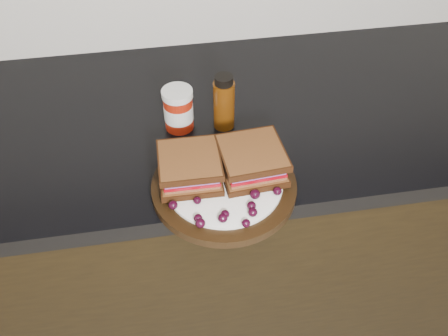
% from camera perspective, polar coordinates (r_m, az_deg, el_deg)
% --- Properties ---
extents(base_cabinets, '(3.96, 0.58, 0.86)m').
position_cam_1_polar(base_cabinets, '(1.48, -2.02, -8.07)').
color(base_cabinets, black).
rests_on(base_cabinets, ground_plane).
extents(countertop, '(3.98, 0.60, 0.04)m').
position_cam_1_polar(countertop, '(1.15, -2.58, 5.40)').
color(countertop, black).
rests_on(countertop, base_cabinets).
extents(plate, '(0.28, 0.28, 0.02)m').
position_cam_1_polar(plate, '(0.96, 0.00, -2.13)').
color(plate, black).
rests_on(plate, countertop).
extents(sandwich_left, '(0.12, 0.12, 0.05)m').
position_cam_1_polar(sandwich_left, '(0.94, -3.93, 0.04)').
color(sandwich_left, brown).
rests_on(sandwich_left, plate).
extents(sandwich_right, '(0.13, 0.13, 0.06)m').
position_cam_1_polar(sandwich_right, '(0.95, 3.19, 0.85)').
color(sandwich_right, brown).
rests_on(sandwich_right, plate).
extents(grape_0, '(0.02, 0.02, 0.02)m').
position_cam_1_polar(grape_0, '(0.91, -5.84, -4.23)').
color(grape_0, black).
rests_on(grape_0, plate).
extents(grape_1, '(0.02, 0.02, 0.01)m').
position_cam_1_polar(grape_1, '(0.91, -3.08, -3.73)').
color(grape_1, black).
rests_on(grape_1, plate).
extents(grape_2, '(0.02, 0.02, 0.01)m').
position_cam_1_polar(grape_2, '(0.89, -2.98, -5.74)').
color(grape_2, black).
rests_on(grape_2, plate).
extents(grape_3, '(0.02, 0.02, 0.02)m').
position_cam_1_polar(grape_3, '(0.88, -2.72, -6.31)').
color(grape_3, black).
rests_on(grape_3, plate).
extents(grape_4, '(0.02, 0.02, 0.02)m').
position_cam_1_polar(grape_4, '(0.88, -0.14, -5.75)').
color(grape_4, black).
rests_on(grape_4, plate).
extents(grape_5, '(0.02, 0.02, 0.02)m').
position_cam_1_polar(grape_5, '(0.89, 0.12, -5.30)').
color(grape_5, black).
rests_on(grape_5, plate).
extents(grape_6, '(0.02, 0.02, 0.01)m').
position_cam_1_polar(grape_6, '(0.88, 2.53, -6.32)').
color(grape_6, black).
rests_on(grape_6, plate).
extents(grape_7, '(0.02, 0.02, 0.02)m').
position_cam_1_polar(grape_7, '(0.89, 3.31, -5.07)').
color(grape_7, black).
rests_on(grape_7, plate).
extents(grape_8, '(0.02, 0.02, 0.02)m').
position_cam_1_polar(grape_8, '(0.90, 3.16, -4.32)').
color(grape_8, black).
rests_on(grape_8, plate).
extents(grape_9, '(0.02, 0.02, 0.02)m').
position_cam_1_polar(grape_9, '(0.92, 3.57, -3.01)').
color(grape_9, black).
rests_on(grape_9, plate).
extents(grape_10, '(0.02, 0.02, 0.02)m').
position_cam_1_polar(grape_10, '(0.93, 6.12, -2.64)').
color(grape_10, black).
rests_on(grape_10, plate).
extents(grape_11, '(0.02, 0.02, 0.01)m').
position_cam_1_polar(grape_11, '(0.95, 4.70, -1.49)').
color(grape_11, black).
rests_on(grape_11, plate).
extents(grape_12, '(0.02, 0.02, 0.02)m').
position_cam_1_polar(grape_12, '(0.95, 5.03, -1.12)').
color(grape_12, black).
rests_on(grape_12, plate).
extents(grape_13, '(0.02, 0.02, 0.02)m').
position_cam_1_polar(grape_13, '(0.97, 5.67, 0.10)').
color(grape_13, black).
rests_on(grape_13, plate).
extents(grape_14, '(0.02, 0.02, 0.01)m').
position_cam_1_polar(grape_14, '(0.99, 4.00, 1.15)').
color(grape_14, black).
rests_on(grape_14, plate).
extents(grape_15, '(0.02, 0.02, 0.02)m').
position_cam_1_polar(grape_15, '(0.97, 2.02, 0.05)').
color(grape_15, black).
rests_on(grape_15, plate).
extents(grape_16, '(0.02, 0.02, 0.01)m').
position_cam_1_polar(grape_16, '(0.97, -4.09, 0.21)').
color(grape_16, black).
rests_on(grape_16, plate).
extents(grape_17, '(0.02, 0.02, 0.02)m').
position_cam_1_polar(grape_17, '(0.96, -4.02, -0.54)').
color(grape_17, black).
rests_on(grape_17, plate).
extents(grape_18, '(0.02, 0.02, 0.02)m').
position_cam_1_polar(grape_18, '(0.96, -4.87, -0.66)').
color(grape_18, black).
rests_on(grape_18, plate).
extents(grape_19, '(0.02, 0.02, 0.02)m').
position_cam_1_polar(grape_19, '(0.94, -4.69, -1.44)').
color(grape_19, black).
rests_on(grape_19, plate).
extents(grape_20, '(0.02, 0.02, 0.02)m').
position_cam_1_polar(grape_20, '(0.93, -3.74, -2.75)').
color(grape_20, black).
rests_on(grape_20, plate).
extents(grape_21, '(0.02, 0.02, 0.02)m').
position_cam_1_polar(grape_21, '(0.96, -3.16, -0.69)').
color(grape_21, black).
rests_on(grape_21, plate).
extents(grape_22, '(0.02, 0.02, 0.02)m').
position_cam_1_polar(grape_22, '(0.96, -3.38, -0.60)').
color(grape_22, black).
rests_on(grape_22, plate).
extents(grape_23, '(0.02, 0.02, 0.02)m').
position_cam_1_polar(grape_23, '(0.94, -6.17, -1.63)').
color(grape_23, black).
rests_on(grape_23, plate).
extents(condiment_jar, '(0.08, 0.08, 0.10)m').
position_cam_1_polar(condiment_jar, '(1.08, -5.24, 6.71)').
color(condiment_jar, '#9B1C0B').
rests_on(condiment_jar, countertop).
extents(oil_bottle, '(0.06, 0.06, 0.13)m').
position_cam_1_polar(oil_bottle, '(1.07, -0.01, 7.58)').
color(oil_bottle, '#4B2407').
rests_on(oil_bottle, countertop).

